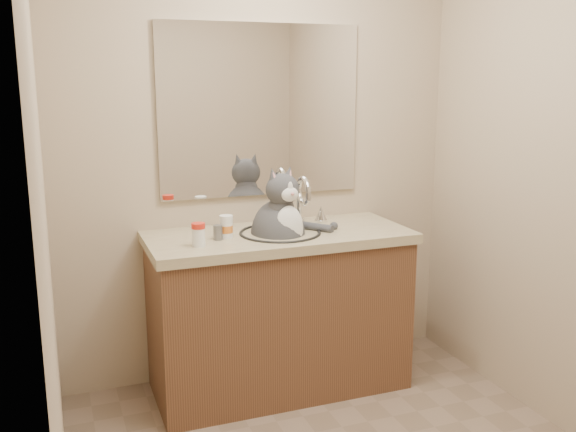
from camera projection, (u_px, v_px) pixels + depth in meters
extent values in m
cube|color=tan|center=(260.00, 157.00, 3.46)|extent=(2.20, 0.01, 2.40)
cube|color=tan|center=(43.00, 222.00, 1.93)|extent=(0.01, 2.50, 2.40)
cube|color=brown|center=(279.00, 316.00, 3.36)|extent=(1.30, 0.55, 0.80)
cube|color=tan|center=(279.00, 237.00, 3.27)|extent=(1.34, 0.59, 0.05)
torus|color=black|center=(280.00, 233.00, 3.25)|extent=(0.42, 0.42, 0.02)
ellipsoid|color=white|center=(280.00, 248.00, 3.27)|extent=(0.40, 0.40, 0.15)
cylinder|color=silver|center=(299.00, 205.00, 3.44)|extent=(0.03, 0.03, 0.18)
torus|color=silver|center=(304.00, 191.00, 3.36)|extent=(0.03, 0.16, 0.16)
cone|color=silver|center=(321.00, 213.00, 3.50)|extent=(0.06, 0.06, 0.08)
cube|color=white|center=(261.00, 111.00, 3.39)|extent=(1.10, 0.02, 0.90)
cube|color=beige|center=(66.00, 274.00, 2.08)|extent=(0.01, 1.20, 1.90)
ellipsoid|color=#404145|center=(278.00, 236.00, 3.26)|extent=(0.33, 0.36, 0.37)
ellipsoid|color=white|center=(289.00, 229.00, 3.17)|extent=(0.16, 0.11, 0.23)
ellipsoid|color=#404145|center=(282.00, 190.00, 3.18)|extent=(0.20, 0.18, 0.16)
ellipsoid|color=white|center=(290.00, 194.00, 3.12)|extent=(0.09, 0.06, 0.07)
sphere|color=#D88C8C|center=(293.00, 194.00, 3.10)|extent=(0.02, 0.02, 0.02)
cone|color=#404145|center=(273.00, 175.00, 3.14)|extent=(0.08, 0.07, 0.08)
cone|color=#404145|center=(289.00, 173.00, 3.19)|extent=(0.08, 0.07, 0.08)
cylinder|color=#404145|center=(311.00, 226.00, 3.32)|extent=(0.18, 0.22, 0.04)
cylinder|color=white|center=(199.00, 237.00, 2.99)|extent=(0.08, 0.08, 0.09)
cylinder|color=red|center=(198.00, 226.00, 2.98)|extent=(0.08, 0.08, 0.03)
cylinder|color=white|center=(226.00, 229.00, 3.15)|extent=(0.08, 0.08, 0.09)
cylinder|color=orange|center=(226.00, 229.00, 3.15)|extent=(0.09, 0.09, 0.04)
cylinder|color=white|center=(226.00, 218.00, 3.14)|extent=(0.09, 0.09, 0.02)
cylinder|color=slate|center=(218.00, 232.00, 3.11)|extent=(0.06, 0.06, 0.07)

